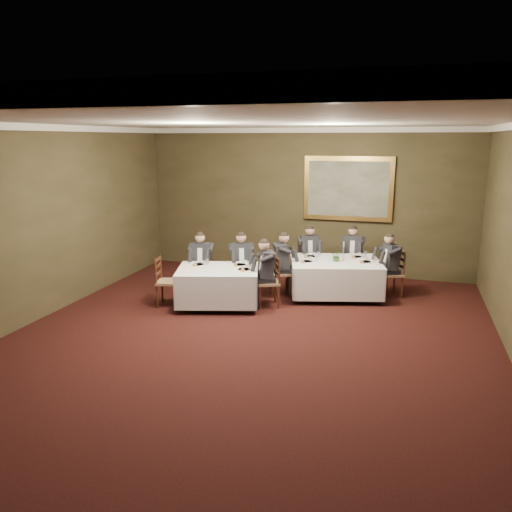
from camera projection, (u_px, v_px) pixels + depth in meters
The scene contains 27 objects.
ground at pixel (241, 350), 7.87m from camera, with size 10.00×10.00×0.00m, color black.
ceiling at pixel (240, 120), 7.06m from camera, with size 8.00×10.00×0.10m, color silver.
back_wall at pixel (306, 202), 12.12m from camera, with size 8.00×0.10×3.50m, color #34301A.
left_wall at pixel (21, 228), 8.59m from camera, with size 0.10×10.00×3.50m, color #34301A.
crown_molding at pixel (240, 125), 7.08m from camera, with size 8.00×10.00×0.12m.
table_main at pixel (335, 275), 10.47m from camera, with size 2.15×1.84×0.67m.
table_second at pixel (218, 284), 9.84m from camera, with size 1.85×1.60×0.67m.
chair_main_backleft at pixel (308, 271), 11.44m from camera, with size 0.58×0.57×1.00m.
diner_main_backleft at pixel (308, 261), 11.38m from camera, with size 0.57×0.61×1.35m.
chair_main_backright at pixel (352, 271), 11.41m from camera, with size 0.45×0.43×1.00m.
diner_main_backright at pixel (352, 262), 11.35m from camera, with size 0.43×0.49×1.35m.
chair_main_endleft at pixel (279, 282), 10.54m from camera, with size 0.56×0.57×1.00m.
diner_main_endleft at pixel (280, 272), 10.49m from camera, with size 0.60×0.56×1.35m.
chair_main_endright at pixel (391, 283), 10.47m from camera, with size 0.58×0.58×1.00m.
diner_main_endright at pixel (391, 273), 10.42m from camera, with size 0.61×0.58×1.35m.
chair_sec_backleft at pixel (202, 280), 10.68m from camera, with size 0.52×0.50×1.00m.
diner_sec_backleft at pixel (202, 270), 10.61m from camera, with size 0.49×0.55×1.35m.
chair_sec_backright at pixel (241, 281), 10.66m from camera, with size 0.57×0.56×1.00m.
diner_sec_backright at pixel (241, 270), 10.60m from camera, with size 0.56×0.60×1.35m.
chair_sec_endright at pixel (268, 292), 9.87m from camera, with size 0.56×0.57×1.00m.
diner_sec_endright at pixel (268, 281), 9.82m from camera, with size 0.60×0.56×1.35m.
chair_sec_endleft at pixel (168, 292), 9.90m from camera, with size 0.50×0.52×1.00m.
centerpiece at pixel (337, 255), 10.33m from camera, with size 0.22×0.19×0.25m, color #2D5926.
candlestick at pixel (343, 253), 10.39m from camera, with size 0.06×0.06×0.42m.
place_setting_table_main at pixel (313, 255), 10.79m from camera, with size 0.33×0.31×0.14m.
place_setting_table_second at pixel (201, 263), 10.10m from camera, with size 0.33×0.31×0.14m.
painting at pixel (348, 189), 11.70m from camera, with size 2.08×0.09×1.50m.
Camera 1 is at (2.34, -6.94, 3.25)m, focal length 35.00 mm.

